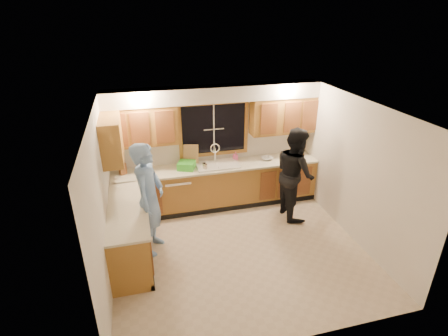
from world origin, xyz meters
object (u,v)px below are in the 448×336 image
(stove, at_px, (130,254))
(bowl, at_px, (267,158))
(dishwasher, at_px, (177,193))
(soap_bottle, at_px, (235,156))
(sink, at_px, (217,168))
(man, at_px, (149,199))
(dish_crate, at_px, (186,165))
(knife_block, at_px, (123,169))
(woman, at_px, (295,173))

(stove, height_order, bowl, bowl)
(dishwasher, bearing_deg, soap_bottle, 8.25)
(sink, height_order, stove, sink)
(man, bearing_deg, dish_crate, -12.47)
(knife_block, relative_size, soap_bottle, 1.27)
(sink, height_order, man, man)
(stove, distance_m, soap_bottle, 3.05)
(dishwasher, bearing_deg, woman, -17.86)
(bowl, bearing_deg, dish_crate, -178.93)
(stove, bearing_deg, knife_block, 91.52)
(woman, xyz_separation_m, dish_crate, (-2.00, 0.72, 0.08))
(soap_bottle, bearing_deg, sink, -158.38)
(man, bearing_deg, bowl, -42.43)
(knife_block, bearing_deg, dish_crate, -29.45)
(dishwasher, relative_size, dish_crate, 2.57)
(woman, relative_size, dish_crate, 5.74)
(dish_crate, bearing_deg, stove, -122.81)
(woman, height_order, knife_block, woman)
(sink, height_order, bowl, sink)
(dish_crate, relative_size, soap_bottle, 1.80)
(stove, xyz_separation_m, soap_bottle, (2.23, 2.00, 0.56))
(man, relative_size, dish_crate, 6.15)
(stove, distance_m, bowl, 3.45)
(man, relative_size, knife_block, 8.73)
(man, bearing_deg, dishwasher, -4.53)
(soap_bottle, bearing_deg, dish_crate, -170.23)
(sink, distance_m, soap_bottle, 0.49)
(man, bearing_deg, sink, -28.56)
(dish_crate, bearing_deg, knife_block, 176.70)
(stove, bearing_deg, dishwasher, 62.31)
(woman, height_order, bowl, woman)
(sink, distance_m, stove, 2.60)
(man, distance_m, dish_crate, 1.40)
(dish_crate, height_order, soap_bottle, soap_bottle)
(bowl, bearing_deg, soap_bottle, 166.83)
(bowl, bearing_deg, sink, -178.94)
(sink, relative_size, stove, 0.96)
(sink, distance_m, bowl, 1.08)
(knife_block, distance_m, soap_bottle, 2.28)
(knife_block, bearing_deg, soap_bottle, -23.32)
(soap_bottle, bearing_deg, woman, -43.84)
(sink, bearing_deg, dish_crate, -178.91)
(bowl, bearing_deg, man, -154.71)
(soap_bottle, bearing_deg, knife_block, -177.17)
(sink, xyz_separation_m, bowl, (1.08, 0.02, 0.08))
(stove, xyz_separation_m, bowl, (2.88, 1.84, 0.50))
(stove, bearing_deg, dish_crate, 57.19)
(knife_block, xyz_separation_m, bowl, (2.93, -0.04, -0.08))
(man, bearing_deg, woman, -58.88)
(woman, bearing_deg, soap_bottle, 46.37)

